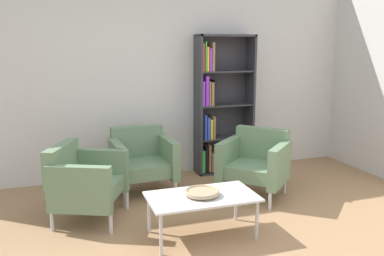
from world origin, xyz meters
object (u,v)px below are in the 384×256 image
object	(u,v)px
bookshelf_tall	(218,106)
armchair_near_window	(142,159)
coffee_table_low	(202,199)
armchair_by_bookshelf	(255,161)
decorative_bowl	(202,192)
armchair_spare_guest	(84,180)

from	to	relation	value
bookshelf_tall	armchair_near_window	world-z (taller)	bookshelf_tall
bookshelf_tall	armchair_near_window	distance (m)	1.38
bookshelf_tall	coffee_table_low	xyz separation A→B (m)	(-0.89, -1.83, -0.57)
coffee_table_low	armchair_by_bookshelf	distance (m)	1.26
decorative_bowl	armchair_spare_guest	xyz separation A→B (m)	(-1.00, 0.74, -0.02)
coffee_table_low	armchair_spare_guest	size ratio (longest dim) A/B	1.10
armchair_near_window	armchair_by_bookshelf	bearing A→B (deg)	-25.87
bookshelf_tall	armchair_near_window	xyz separation A→B (m)	(-1.18, -0.50, -0.52)
armchair_near_window	decorative_bowl	bearing A→B (deg)	-81.24
decorative_bowl	armchair_spare_guest	size ratio (longest dim) A/B	0.35
decorative_bowl	armchair_near_window	xyz separation A→B (m)	(-0.29, 1.33, -0.02)
bookshelf_tall	armchair_spare_guest	world-z (taller)	bookshelf_tall
armchair_by_bookshelf	armchair_spare_guest	distance (m)	1.96
decorative_bowl	coffee_table_low	bearing A→B (deg)	-90.00
bookshelf_tall	armchair_spare_guest	bearing A→B (deg)	-150.18
armchair_by_bookshelf	coffee_table_low	bearing A→B (deg)	-93.34
armchair_by_bookshelf	armchair_spare_guest	bearing A→B (deg)	-131.48
decorative_bowl	armchair_near_window	distance (m)	1.36
coffee_table_low	decorative_bowl	size ratio (longest dim) A/B	3.12
armchair_near_window	armchair_by_bookshelf	xyz separation A→B (m)	(1.25, -0.52, 0.00)
armchair_by_bookshelf	armchair_spare_guest	xyz separation A→B (m)	(-1.96, -0.07, 0.00)
bookshelf_tall	armchair_by_bookshelf	xyz separation A→B (m)	(0.07, -1.02, -0.52)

